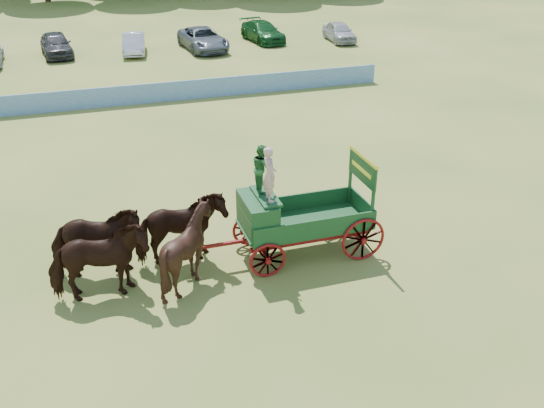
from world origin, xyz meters
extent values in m
plane|color=#A29649|center=(0.00, 0.00, 0.00)|extent=(160.00, 160.00, 0.00)
imported|color=black|center=(-4.84, 0.65, 1.13)|extent=(2.68, 1.24, 2.25)
imported|color=black|center=(-4.84, 1.75, 1.13)|extent=(2.85, 1.70, 2.25)
imported|color=black|center=(-2.44, 0.65, 1.13)|extent=(2.21, 2.01, 2.26)
imported|color=black|center=(-2.44, 1.75, 1.13)|extent=(2.74, 1.39, 2.25)
cube|color=maroon|center=(-0.24, 1.20, 0.60)|extent=(0.12, 2.00, 0.12)
cube|color=maroon|center=(2.76, 1.20, 0.60)|extent=(0.12, 2.00, 0.12)
cube|color=maroon|center=(1.26, 0.65, 0.72)|extent=(3.80, 0.10, 0.12)
cube|color=maroon|center=(1.26, 1.75, 0.72)|extent=(3.80, 0.10, 0.12)
cube|color=maroon|center=(-1.14, 1.20, 0.75)|extent=(2.80, 0.09, 0.09)
cube|color=#1B532A|center=(1.26, 1.20, 1.00)|extent=(3.80, 1.80, 0.10)
cube|color=#1B532A|center=(1.26, 0.32, 1.30)|extent=(3.80, 0.06, 0.55)
cube|color=#1B532A|center=(1.26, 2.08, 1.30)|extent=(3.80, 0.06, 0.55)
cube|color=#1B532A|center=(3.14, 1.20, 1.30)|extent=(0.06, 1.80, 0.55)
cube|color=#1B532A|center=(-0.24, 1.20, 1.55)|extent=(0.85, 1.70, 1.05)
cube|color=#1B532A|center=(0.01, 1.20, 2.12)|extent=(0.55, 1.50, 0.08)
cube|color=#1B532A|center=(-0.62, 1.20, 1.35)|extent=(0.10, 1.60, 0.65)
cube|color=#1B532A|center=(-0.44, 1.20, 1.05)|extent=(0.55, 1.60, 0.06)
cube|color=#1B532A|center=(3.06, 0.40, 1.95)|extent=(0.08, 0.08, 1.80)
cube|color=#1B532A|center=(3.06, 2.00, 1.95)|extent=(0.08, 0.08, 1.80)
cube|color=#1B532A|center=(3.06, 1.20, 2.55)|extent=(0.07, 1.75, 0.75)
cube|color=gold|center=(3.06, 1.20, 2.95)|extent=(0.08, 1.80, 0.09)
cube|color=gold|center=(3.02, 1.20, 2.55)|extent=(0.02, 1.30, 0.12)
torus|color=maroon|center=(-0.24, 0.25, 0.55)|extent=(1.09, 0.09, 1.09)
torus|color=maroon|center=(-0.24, 2.15, 0.55)|extent=(1.09, 0.09, 1.09)
torus|color=maroon|center=(2.76, 0.25, 0.70)|extent=(1.39, 0.09, 1.39)
torus|color=maroon|center=(2.76, 2.15, 0.70)|extent=(1.39, 0.09, 1.39)
imported|color=beige|center=(0.01, 0.85, 2.97)|extent=(0.39, 0.59, 1.61)
imported|color=#286B30|center=(0.01, 1.55, 2.86)|extent=(0.53, 0.68, 1.41)
cube|color=#1E5FA7|center=(-1.00, 18.00, 0.53)|extent=(26.00, 0.08, 1.05)
imported|color=#333338|center=(-5.81, 30.72, 0.80)|extent=(2.36, 4.86, 1.60)
imported|color=silver|center=(-0.66, 29.80, 0.70)|extent=(2.03, 4.38, 1.39)
imported|color=slate|center=(4.20, 29.46, 0.77)|extent=(3.09, 5.76, 1.54)
imported|color=#144C1E|center=(9.09, 30.86, 0.73)|extent=(2.67, 5.24, 1.46)
imported|color=#B2B2B7|center=(14.62, 29.11, 0.71)|extent=(1.98, 4.27, 1.42)
camera|label=1|loc=(-4.67, -13.78, 9.85)|focal=40.00mm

